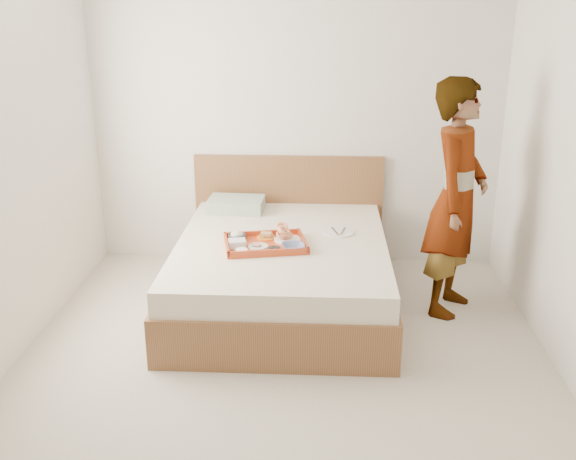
% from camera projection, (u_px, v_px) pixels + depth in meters
% --- Properties ---
extents(ground, '(3.50, 4.00, 0.01)m').
position_uv_depth(ground, '(282.00, 374.00, 4.18)').
color(ground, beige).
rests_on(ground, ground).
extents(wall_back, '(3.50, 0.01, 2.60)m').
position_uv_depth(wall_back, '(296.00, 115.00, 5.63)').
color(wall_back, silver).
rests_on(wall_back, ground).
extents(wall_front, '(3.50, 0.01, 2.60)m').
position_uv_depth(wall_front, '(238.00, 355.00, 1.86)').
color(wall_front, silver).
rests_on(wall_front, ground).
extents(bed, '(1.65, 2.00, 0.53)m').
position_uv_depth(bed, '(282.00, 273.00, 5.03)').
color(bed, brown).
rests_on(bed, ground).
extents(headboard, '(1.65, 0.06, 0.95)m').
position_uv_depth(headboard, '(289.00, 208.00, 5.88)').
color(headboard, brown).
rests_on(headboard, ground).
extents(pillow, '(0.48, 0.34, 0.11)m').
position_uv_depth(pillow, '(236.00, 205.00, 5.61)').
color(pillow, '#A8B6A5').
rests_on(pillow, bed).
extents(tray, '(0.66, 0.53, 0.05)m').
position_uv_depth(tray, '(265.00, 243.00, 4.82)').
color(tray, '#BE4015').
rests_on(tray, bed).
extents(prawn_plate, '(0.24, 0.24, 0.01)m').
position_uv_depth(prawn_plate, '(288.00, 240.00, 4.90)').
color(prawn_plate, white).
rests_on(prawn_plate, tray).
extents(navy_bowl_big, '(0.19, 0.19, 0.04)m').
position_uv_depth(navy_bowl_big, '(293.00, 247.00, 4.72)').
color(navy_bowl_big, '#17204E').
rests_on(navy_bowl_big, tray).
extents(sauce_dish, '(0.10, 0.10, 0.03)m').
position_uv_depth(sauce_dish, '(275.00, 250.00, 4.68)').
color(sauce_dish, black).
rests_on(sauce_dish, tray).
extents(meat_plate, '(0.17, 0.17, 0.01)m').
position_uv_depth(meat_plate, '(258.00, 246.00, 4.77)').
color(meat_plate, white).
rests_on(meat_plate, tray).
extents(bread_plate, '(0.17, 0.17, 0.01)m').
position_uv_depth(bread_plate, '(266.00, 238.00, 4.94)').
color(bread_plate, orange).
rests_on(bread_plate, tray).
extents(salad_bowl, '(0.15, 0.15, 0.04)m').
position_uv_depth(salad_bowl, '(237.00, 237.00, 4.91)').
color(salad_bowl, '#17204E').
rests_on(salad_bowl, tray).
extents(plastic_tub, '(0.14, 0.12, 0.05)m').
position_uv_depth(plastic_tub, '(237.00, 243.00, 4.77)').
color(plastic_tub, silver).
rests_on(plastic_tub, tray).
extents(cheese_round, '(0.10, 0.10, 0.03)m').
position_uv_depth(cheese_round, '(242.00, 251.00, 4.65)').
color(cheese_round, white).
rests_on(cheese_round, tray).
extents(dinner_plate, '(0.24, 0.24, 0.01)m').
position_uv_depth(dinner_plate, '(339.00, 232.00, 5.10)').
color(dinner_plate, white).
rests_on(dinner_plate, bed).
extents(person, '(0.64, 0.75, 1.74)m').
position_uv_depth(person, '(456.00, 199.00, 4.79)').
color(person, white).
rests_on(person, ground).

